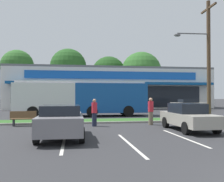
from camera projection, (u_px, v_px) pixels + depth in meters
name	position (u px, v px, depth m)	size (l,w,h in m)	color
grass_median	(142.00, 120.00, 18.87)	(56.00, 2.20, 0.12)	#2D5B23
curb_lip	(146.00, 122.00, 17.67)	(56.00, 0.24, 0.12)	gray
parking_stripe_0	(64.00, 142.00, 10.36)	(0.12, 4.80, 0.01)	silver
parking_stripe_1	(130.00, 144.00, 9.85)	(0.12, 4.80, 0.01)	silver
parking_stripe_2	(183.00, 137.00, 11.42)	(0.12, 4.80, 0.01)	silver
storefront_building	(109.00, 88.00, 40.21)	(30.36, 12.25, 6.15)	silver
tree_left	(17.00, 66.00, 48.25)	(6.30, 6.30, 10.80)	#473323
tree_mid_left	(68.00, 67.00, 48.08)	(7.00, 7.00, 10.99)	#473323
tree_mid	(109.00, 74.00, 50.03)	(6.88, 6.88, 9.80)	#473323
tree_mid_right	(141.00, 72.00, 49.18)	(7.99, 7.99, 10.56)	#473323
utility_pole	(207.00, 56.00, 19.98)	(3.03, 2.40, 9.57)	#4C3826
city_bus	(82.00, 97.00, 23.28)	(12.13, 2.75, 3.25)	#144793
bus_stop_bench	(24.00, 118.00, 15.74)	(1.60, 0.45, 0.95)	brown
car_0	(189.00, 105.00, 31.44)	(4.51, 1.97, 1.48)	#9E998C
car_1	(188.00, 117.00, 13.77)	(1.85, 4.40, 1.49)	#9E998C
car_2	(61.00, 121.00, 11.24)	(2.00, 4.32, 1.50)	slate
pedestrian_near_bench	(94.00, 112.00, 15.61)	(0.35, 0.35, 1.72)	#1E2338
pedestrian_by_pole	(151.00, 111.00, 16.40)	(0.36, 0.36, 1.78)	#726651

